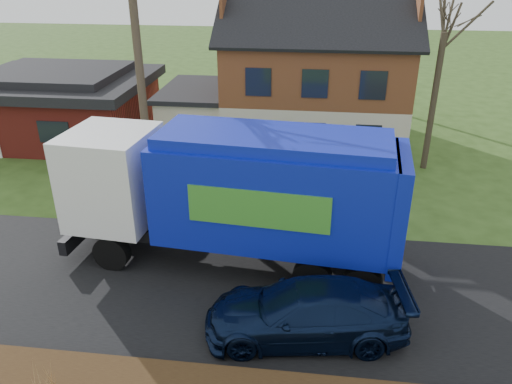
# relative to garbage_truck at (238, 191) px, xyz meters

# --- Properties ---
(ground) EXTENTS (120.00, 120.00, 0.00)m
(ground) POSITION_rel_garbage_truck_xyz_m (0.19, -1.38, -2.67)
(ground) COLOR #2E4818
(ground) RESTS_ON ground
(road) EXTENTS (80.00, 7.00, 0.02)m
(road) POSITION_rel_garbage_truck_xyz_m (0.19, -1.38, -2.66)
(road) COLOR black
(road) RESTS_ON ground
(main_house) EXTENTS (12.95, 8.95, 9.26)m
(main_house) POSITION_rel_garbage_truck_xyz_m (1.68, 12.53, 1.36)
(main_house) COLOR beige
(main_house) RESTS_ON ground
(ranch_house) EXTENTS (9.80, 8.20, 3.70)m
(ranch_house) POSITION_rel_garbage_truck_xyz_m (-11.81, 11.62, -0.85)
(ranch_house) COLOR maroon
(ranch_house) RESTS_ON ground
(garbage_truck) EXTENTS (11.01, 3.87, 4.62)m
(garbage_truck) POSITION_rel_garbage_truck_xyz_m (0.00, 0.00, 0.00)
(garbage_truck) COLOR black
(garbage_truck) RESTS_ON ground
(silver_sedan) EXTENTS (5.21, 2.73, 1.63)m
(silver_sedan) POSITION_rel_garbage_truck_xyz_m (-4.07, 3.17, -1.85)
(silver_sedan) COLOR #B4B7BC
(silver_sedan) RESTS_ON ground
(navy_wagon) EXTENTS (5.61, 2.85, 1.56)m
(navy_wagon) POSITION_rel_garbage_truck_xyz_m (2.32, -3.25, -1.89)
(navy_wagon) COLOR black
(navy_wagon) RESTS_ON ground
(tree_front_east) EXTENTS (3.24, 3.24, 9.01)m
(tree_front_east) POSITION_rel_garbage_truck_xyz_m (7.61, 9.19, 4.65)
(tree_front_east) COLOR #3C3224
(tree_front_east) RESTS_ON ground
(grass_clump_west) EXTENTS (0.38, 0.31, 1.01)m
(grass_clump_west) POSITION_rel_garbage_truck_xyz_m (-3.33, -6.37, -1.86)
(grass_clump_west) COLOR #A77A49
(grass_clump_west) RESTS_ON mulch_verge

